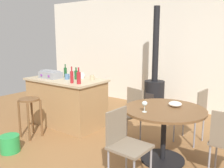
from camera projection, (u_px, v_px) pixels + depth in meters
ground_plane at (99, 148)px, 3.76m from camera, size 8.80×8.80×0.00m
back_wall at (173, 51)px, 5.71m from camera, size 8.00×0.10×2.70m
kitchen_island at (67, 101)px, 4.74m from camera, size 1.50×0.84×0.89m
wooden_stool at (30, 109)px, 4.09m from camera, size 0.33×0.33×0.67m
dining_table at (164, 121)px, 3.28m from camera, size 1.09×1.09×0.74m
folding_chair_near at (194, 111)px, 3.85m from camera, size 0.44×0.44×0.88m
folding_chair_far at (129, 111)px, 3.95m from camera, size 0.50×0.50×0.86m
folding_chair_left at (125, 142)px, 2.72m from camera, size 0.42×0.42×0.88m
wood_stove at (154, 89)px, 5.34m from camera, size 0.44×0.45×2.31m
toolbox at (51, 74)px, 4.72m from camera, size 0.43×0.27×0.15m
bottle_0 at (72, 77)px, 4.19m from camera, size 0.06×0.06×0.29m
bottle_1 at (76, 75)px, 4.58m from camera, size 0.07×0.07×0.23m
bottle_2 at (79, 78)px, 4.12m from camera, size 0.07×0.07×0.28m
bottle_3 at (65, 72)px, 4.85m from camera, size 0.06×0.06×0.26m
cup_0 at (92, 77)px, 4.55m from camera, size 0.12×0.08×0.09m
cup_1 at (55, 73)px, 5.13m from camera, size 0.12×0.09×0.09m
cup_2 at (67, 77)px, 4.59m from camera, size 0.13×0.09×0.10m
cup_3 at (72, 75)px, 4.82m from camera, size 0.12×0.09×0.09m
cup_4 at (82, 75)px, 4.72m from camera, size 0.11×0.07×0.10m
wine_glass at (145, 104)px, 3.08m from camera, size 0.07×0.07×0.14m
serving_bowl at (175, 104)px, 3.34m from camera, size 0.18×0.18×0.07m
plastic_bucket at (10, 144)px, 3.60m from camera, size 0.28×0.28×0.25m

